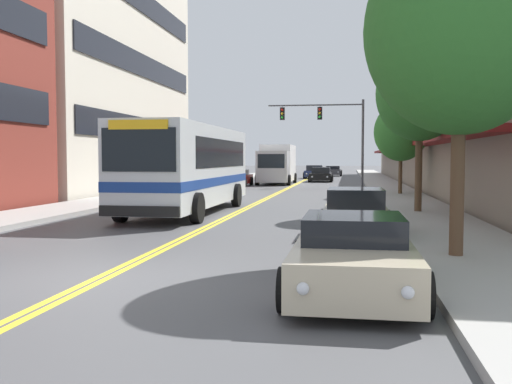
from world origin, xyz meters
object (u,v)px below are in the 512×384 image
(car_red_parked_left_mid, at_px, (235,178))
(car_dark_grey_moving_third, at_px, (333,171))
(city_bus, at_px, (189,165))
(car_black_moving_lead, at_px, (321,175))
(car_navy_moving_second, at_px, (314,172))
(street_tree_right_mid, at_px, (420,94))
(car_beige_parked_right_mid, at_px, (356,215))
(street_tree_right_far, at_px, (401,132))
(street_tree_right_near, at_px, (460,30))
(car_white_parked_left_near, at_px, (204,183))
(car_champagne_parked_right_foreground, at_px, (353,257))
(traffic_signal_mast, at_px, (329,125))
(box_truck, at_px, (277,164))

(car_red_parked_left_mid, distance_m, car_dark_grey_moving_third, 27.30)
(city_bus, bearing_deg, car_black_moving_lead, 83.15)
(car_navy_moving_second, height_order, street_tree_right_mid, street_tree_right_mid)
(car_red_parked_left_mid, distance_m, street_tree_right_mid, 23.83)
(car_beige_parked_right_mid, height_order, street_tree_right_far, street_tree_right_far)
(street_tree_right_near, bearing_deg, car_black_moving_lead, 96.63)
(car_white_parked_left_near, relative_size, street_tree_right_near, 0.72)
(car_champagne_parked_right_foreground, distance_m, street_tree_right_mid, 13.48)
(car_white_parked_left_near, xyz_separation_m, car_navy_moving_second, (5.07, 26.58, 0.02))
(car_black_moving_lead, distance_m, traffic_signal_mast, 10.35)
(car_black_moving_lead, relative_size, car_navy_moving_second, 0.93)
(traffic_signal_mast, bearing_deg, car_beige_parked_right_mid, -86.47)
(traffic_signal_mast, distance_m, street_tree_right_mid, 20.88)
(city_bus, relative_size, car_dark_grey_moving_third, 2.38)
(city_bus, xyz_separation_m, car_black_moving_lead, (3.62, 30.15, -1.26))
(car_navy_moving_second, bearing_deg, street_tree_right_near, -83.24)
(car_black_moving_lead, distance_m, box_truck, 6.17)
(box_truck, distance_m, street_tree_right_mid, 26.43)
(box_truck, xyz_separation_m, street_tree_right_mid, (8.35, -24.91, 2.80))
(car_white_parked_left_near, bearing_deg, car_beige_parked_right_mid, -63.91)
(car_dark_grey_moving_third, relative_size, traffic_signal_mast, 0.64)
(car_navy_moving_second, xyz_separation_m, box_truck, (-2.23, -13.70, 1.00))
(traffic_signal_mast, bearing_deg, box_truck, 134.77)
(city_bus, xyz_separation_m, traffic_signal_mast, (4.66, 20.65, 2.70))
(car_navy_moving_second, relative_size, street_tree_right_near, 0.69)
(car_navy_moving_second, bearing_deg, car_black_moving_lead, -82.65)
(car_champagne_parked_right_foreground, relative_size, car_navy_moving_second, 0.94)
(car_beige_parked_right_mid, relative_size, street_tree_right_far, 0.91)
(car_black_moving_lead, height_order, traffic_signal_mast, traffic_signal_mast)
(box_truck, relative_size, street_tree_right_near, 1.08)
(car_dark_grey_moving_third, distance_m, street_tree_right_near, 57.31)
(car_red_parked_left_mid, xyz_separation_m, street_tree_right_near, (10.63, -30.54, 3.99))
(box_truck, height_order, traffic_signal_mast, traffic_signal_mast)
(street_tree_right_near, bearing_deg, car_red_parked_left_mid, 109.19)
(car_black_moving_lead, relative_size, box_truck, 0.59)
(city_bus, relative_size, car_beige_parked_right_mid, 2.35)
(car_dark_grey_moving_third, bearing_deg, traffic_signal_mast, -89.04)
(car_black_moving_lead, xyz_separation_m, car_navy_moving_second, (-1.11, 8.62, 0.04))
(city_bus, bearing_deg, car_navy_moving_second, 86.30)
(car_beige_parked_right_mid, relative_size, car_dark_grey_moving_third, 1.01)
(city_bus, distance_m, car_red_parked_left_mid, 21.11)
(traffic_signal_mast, relative_size, street_tree_right_near, 1.07)
(car_dark_grey_moving_third, distance_m, street_tree_right_far, 37.01)
(car_navy_moving_second, xyz_separation_m, street_tree_right_near, (5.73, -48.38, 3.96))
(car_beige_parked_right_mid, distance_m, car_dark_grey_moving_third, 53.38)
(city_bus, bearing_deg, street_tree_right_near, -49.38)
(car_white_parked_left_near, relative_size, street_tree_right_far, 0.94)
(car_champagne_parked_right_foreground, distance_m, street_tree_right_far, 23.69)
(car_red_parked_left_mid, bearing_deg, car_black_moving_lead, 56.91)
(car_white_parked_left_near, distance_m, car_black_moving_lead, 19.00)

